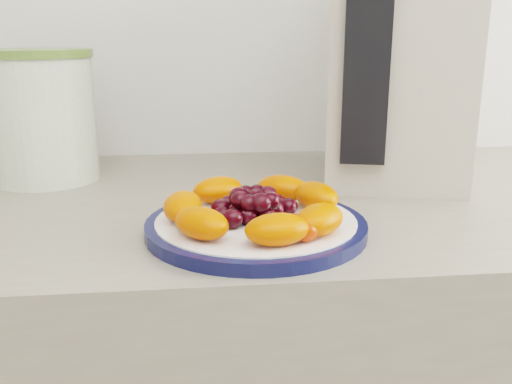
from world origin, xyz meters
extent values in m
cylinder|color=#0E143B|center=(-0.07, 1.04, 0.91)|extent=(0.26, 0.26, 0.01)
cylinder|color=white|center=(-0.07, 1.04, 0.91)|extent=(0.24, 0.24, 0.02)
cylinder|color=#3C6310|center=(-0.37, 1.33, 1.00)|extent=(0.18, 0.18, 0.19)
cylinder|color=#587232|center=(-0.37, 1.33, 1.10)|extent=(0.19, 0.19, 0.01)
cube|color=#B9B1A0|center=(0.18, 1.30, 1.08)|extent=(0.27, 0.33, 0.36)
cube|color=black|center=(0.09, 1.17, 1.08)|extent=(0.06, 0.03, 0.26)
ellipsoid|color=#E53D00|center=(0.01, 1.07, 0.93)|extent=(0.07, 0.08, 0.03)
ellipsoid|color=#E53D00|center=(-0.03, 1.11, 0.93)|extent=(0.08, 0.07, 0.03)
ellipsoid|color=#E53D00|center=(-0.11, 1.12, 0.93)|extent=(0.08, 0.07, 0.03)
ellipsoid|color=#E53D00|center=(-0.15, 1.05, 0.93)|extent=(0.05, 0.07, 0.03)
ellipsoid|color=#E53D00|center=(-0.13, 0.99, 0.93)|extent=(0.08, 0.08, 0.03)
ellipsoid|color=#E53D00|center=(-0.06, 0.96, 0.93)|extent=(0.07, 0.05, 0.03)
ellipsoid|color=#E53D00|center=(-0.01, 0.98, 0.93)|extent=(0.08, 0.08, 0.03)
ellipsoid|color=black|center=(-0.07, 1.04, 0.93)|extent=(0.02, 0.02, 0.02)
ellipsoid|color=black|center=(-0.05, 1.04, 0.93)|extent=(0.02, 0.02, 0.02)
ellipsoid|color=black|center=(-0.06, 1.06, 0.93)|extent=(0.02, 0.02, 0.02)
ellipsoid|color=black|center=(-0.08, 1.06, 0.93)|extent=(0.02, 0.02, 0.02)
ellipsoid|color=black|center=(-0.09, 1.04, 0.93)|extent=(0.02, 0.02, 0.02)
ellipsoid|color=black|center=(-0.08, 1.02, 0.93)|extent=(0.02, 0.02, 0.02)
ellipsoid|color=black|center=(-0.06, 1.02, 0.93)|extent=(0.02, 0.02, 0.02)
ellipsoid|color=black|center=(-0.03, 1.05, 0.93)|extent=(0.02, 0.02, 0.02)
ellipsoid|color=black|center=(-0.04, 1.07, 0.93)|extent=(0.02, 0.02, 0.02)
ellipsoid|color=black|center=(-0.06, 1.08, 0.93)|extent=(0.02, 0.02, 0.02)
ellipsoid|color=black|center=(-0.08, 1.08, 0.93)|extent=(0.02, 0.02, 0.02)
ellipsoid|color=black|center=(-0.10, 1.07, 0.93)|extent=(0.02, 0.02, 0.02)
ellipsoid|color=black|center=(-0.11, 1.05, 0.93)|extent=(0.02, 0.02, 0.02)
ellipsoid|color=black|center=(-0.11, 1.03, 0.93)|extent=(0.02, 0.02, 0.02)
ellipsoid|color=black|center=(-0.10, 1.01, 0.93)|extent=(0.02, 0.02, 0.02)
ellipsoid|color=black|center=(-0.07, 1.04, 0.94)|extent=(0.02, 0.02, 0.02)
ellipsoid|color=black|center=(-0.05, 1.05, 0.94)|extent=(0.02, 0.02, 0.02)
ellipsoid|color=black|center=(-0.06, 1.06, 0.94)|extent=(0.02, 0.02, 0.02)
ellipsoid|color=black|center=(-0.08, 1.06, 0.94)|extent=(0.02, 0.02, 0.02)
ellipsoid|color=black|center=(-0.09, 1.05, 0.94)|extent=(0.02, 0.02, 0.02)
ellipsoid|color=black|center=(-0.09, 1.04, 0.94)|extent=(0.02, 0.02, 0.02)
ellipsoid|color=black|center=(-0.08, 1.02, 0.94)|extent=(0.02, 0.02, 0.02)
ellipsoid|color=black|center=(-0.06, 1.02, 0.94)|extent=(0.02, 0.02, 0.02)
ellipsoid|color=black|center=(-0.05, 1.03, 0.94)|extent=(0.02, 0.02, 0.02)
ellipsoid|color=red|center=(-0.04, 0.99, 0.93)|extent=(0.03, 0.03, 0.02)
ellipsoid|color=red|center=(-0.01, 0.99, 0.93)|extent=(0.04, 0.03, 0.02)
ellipsoid|color=red|center=(-0.02, 0.96, 0.93)|extent=(0.04, 0.04, 0.02)
camera|label=1|loc=(-0.14, 0.41, 1.13)|focal=40.00mm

